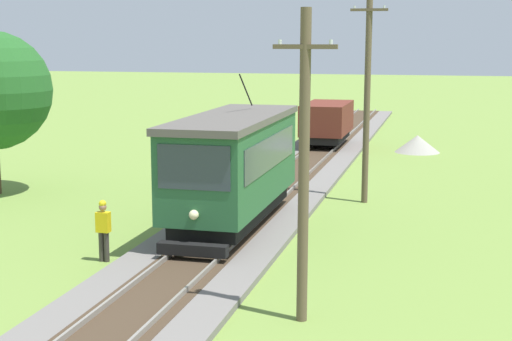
{
  "coord_description": "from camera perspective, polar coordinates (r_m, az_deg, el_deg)",
  "views": [
    {
      "loc": [
        6.72,
        -5.67,
        6.27
      ],
      "look_at": [
        0.23,
        20.17,
        1.67
      ],
      "focal_mm": 53.92,
      "sensor_mm": 36.0,
      "label": 1
    }
  ],
  "objects": [
    {
      "name": "track_worker",
      "position": [
        22.18,
        -11.26,
        -4.19
      ],
      "size": [
        0.39,
        0.25,
        1.78
      ],
      "rotation": [
        0.0,
        0.0,
        -1.6
      ],
      "color": "#38332D",
      "rests_on": "ground"
    },
    {
      "name": "gravel_pile",
      "position": [
        43.65,
        11.88,
        1.95
      ],
      "size": [
        2.48,
        2.48,
        0.96
      ],
      "primitive_type": "cone",
      "color": "#9E998E",
      "rests_on": "ground"
    },
    {
      "name": "utility_pole_mid",
      "position": [
        29.58,
        8.25,
        5.78
      ],
      "size": [
        1.4,
        0.48,
        8.32
      ],
      "color": "brown",
      "rests_on": "ground"
    },
    {
      "name": "red_tram",
      "position": [
        24.97,
        -1.69,
        0.39
      ],
      "size": [
        2.6,
        8.54,
        4.79
      ],
      "color": "#235633",
      "rests_on": "rail_right"
    },
    {
      "name": "utility_pole_near_tram",
      "position": [
        16.81,
        3.57,
        0.49
      ],
      "size": [
        1.4,
        0.41,
        6.92
      ],
      "color": "brown",
      "rests_on": "ground"
    },
    {
      "name": "freight_car",
      "position": [
        44.21,
        5.29,
        3.63
      ],
      "size": [
        2.4,
        5.2,
        2.31
      ],
      "color": "maroon",
      "rests_on": "rail_right"
    }
  ]
}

